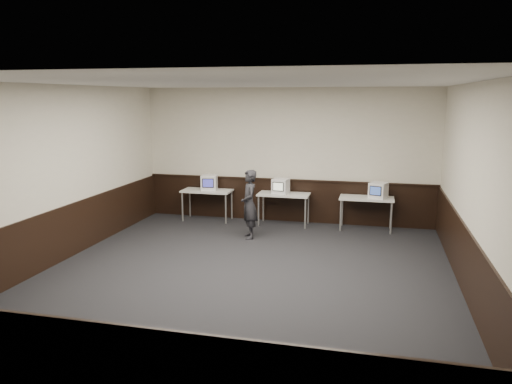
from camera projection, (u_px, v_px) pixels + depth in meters
floor at (244, 277)px, 8.38m from camera, size 8.00×8.00×0.00m
ceiling at (243, 82)px, 7.78m from camera, size 8.00×8.00×0.00m
back_wall at (287, 156)px, 11.90m from camera, size 7.00×0.00×7.00m
front_wall at (121, 261)px, 4.27m from camera, size 7.00×0.00×7.00m
left_wall at (54, 175)px, 8.90m from camera, size 0.00×8.00×8.00m
right_wall at (475, 193)px, 7.26m from camera, size 0.00×8.00×8.00m
wainscot_back at (287, 201)px, 12.09m from camera, size 6.98×0.04×1.00m
wainscot_front at (128, 376)px, 4.49m from camera, size 6.98×0.04×1.00m
wainscot_left at (60, 235)px, 9.10m from camera, size 0.04×7.98×1.00m
wainscot_right at (467, 265)px, 7.48m from camera, size 0.04×7.98×1.00m
wainscot_rail at (287, 180)px, 11.97m from camera, size 6.98×0.06×0.04m
desk_left at (207, 193)px, 12.13m from camera, size 1.20×0.60×0.75m
desk_center at (284, 197)px, 11.69m from camera, size 1.20×0.60×0.75m
desk_right at (367, 200)px, 11.25m from camera, size 1.20×0.60×0.75m
emac_left at (209, 183)px, 12.09m from camera, size 0.43×0.45×0.37m
emac_center at (281, 186)px, 11.65m from camera, size 0.40×0.42×0.35m
emac_right at (378, 190)px, 11.11m from camera, size 0.46×0.47×0.36m
person at (249, 204)px, 10.58m from camera, size 0.54×0.63×1.47m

